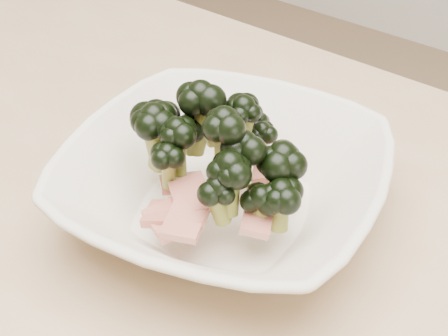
% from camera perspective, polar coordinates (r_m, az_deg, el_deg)
% --- Properties ---
extents(broccoli_dish, '(0.33, 0.33, 0.12)m').
position_cam_1_polar(broccoli_dish, '(0.53, -0.06, -0.87)').
color(broccoli_dish, beige).
rests_on(broccoli_dish, dining_table).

